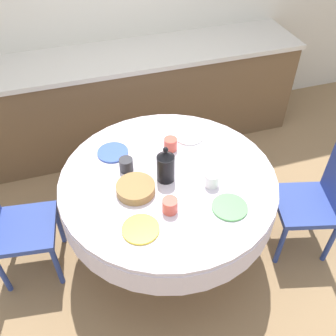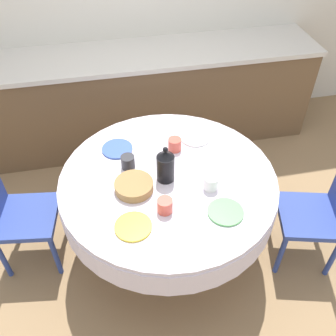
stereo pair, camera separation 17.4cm
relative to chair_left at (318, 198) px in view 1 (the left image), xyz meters
name	(u,v)px [view 1 (the left image)]	position (x,y,z in m)	size (l,w,h in m)	color
ground_plane	(168,245)	(-1.00, 0.26, -0.48)	(12.00, 12.00, 0.00)	#8E704C
kitchen_counter	(124,100)	(-1.00, 1.63, -0.03)	(3.24, 0.64, 0.91)	brown
dining_table	(168,191)	(-1.00, 0.26, 0.13)	(1.38, 1.38, 0.73)	olive
chair_left	(318,198)	(0.00, 0.00, 0.00)	(0.49, 0.49, 0.87)	#2D428E
chair_right	(9,224)	(-2.02, 0.40, 0.00)	(0.45, 0.45, 0.87)	#2D428E
plate_near_left	(141,229)	(-1.26, -0.09, 0.25)	(0.21, 0.21, 0.01)	yellow
cup_near_left	(170,206)	(-1.07, 0.00, 0.29)	(0.09, 0.09, 0.09)	#CC4C3D
plate_near_right	(230,207)	(-0.73, -0.09, 0.25)	(0.21, 0.21, 0.01)	#5BA85B
cup_near_right	(212,179)	(-0.76, 0.12, 0.29)	(0.09, 0.09, 0.09)	white
plate_far_left	(113,152)	(-1.28, 0.59, 0.25)	(0.21, 0.21, 0.01)	#3856AD
cup_far_left	(126,165)	(-1.23, 0.41, 0.29)	(0.09, 0.09, 0.09)	#28282D
plate_far_right	(189,136)	(-0.73, 0.61, 0.25)	(0.21, 0.21, 0.01)	white
cup_far_right	(171,144)	(-0.90, 0.52, 0.29)	(0.09, 0.09, 0.09)	#CC4C3D
coffee_carafe	(166,166)	(-1.01, 0.26, 0.36)	(0.11, 0.11, 0.25)	black
bread_basket	(136,189)	(-1.22, 0.20, 0.28)	(0.24, 0.24, 0.06)	olive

